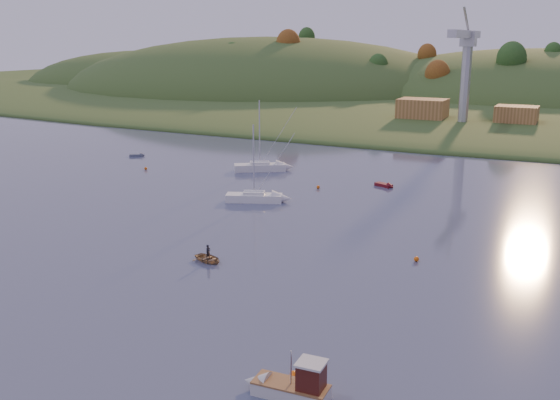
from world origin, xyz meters
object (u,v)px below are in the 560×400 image
at_px(canoe, 208,258).
at_px(grey_dinghy, 139,155).
at_px(fishing_boat, 285,384).
at_px(sailboat_far, 254,197).
at_px(red_tender, 387,186).
at_px(sailboat_near, 260,166).

bearing_deg(canoe, grey_dinghy, 60.83).
relative_size(fishing_boat, sailboat_far, 0.54).
bearing_deg(red_tender, sailboat_near, -161.14).
xyz_separation_m(sailboat_far, canoe, (7.16, -22.18, -0.35)).
height_order(fishing_boat, sailboat_far, sailboat_far).
relative_size(sailboat_far, red_tender, 3.06).
relative_size(canoe, grey_dinghy, 1.06).
distance_m(sailboat_far, red_tender, 20.71).
height_order(sailboat_near, sailboat_far, sailboat_near).
relative_size(sailboat_far, canoe, 3.22).
relative_size(fishing_boat, canoe, 1.74).
bearing_deg(sailboat_far, fishing_boat, -80.96).
relative_size(canoe, red_tender, 0.95).
relative_size(fishing_boat, grey_dinghy, 1.85).
bearing_deg(red_tender, grey_dinghy, -160.38).
bearing_deg(fishing_boat, red_tender, -82.00).
bearing_deg(red_tender, sailboat_far, -105.86).
height_order(canoe, grey_dinghy, grey_dinghy).
xyz_separation_m(sailboat_near, red_tender, (22.02, -1.97, -0.52)).
xyz_separation_m(red_tender, grey_dinghy, (-48.06, 3.66, -0.01)).
xyz_separation_m(sailboat_near, grey_dinghy, (-26.04, 1.69, -0.52)).
bearing_deg(sailboat_near, grey_dinghy, 143.58).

